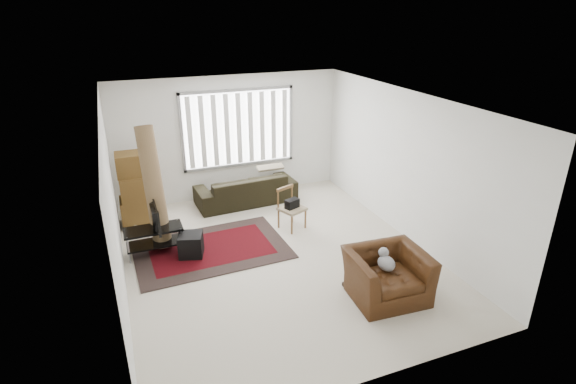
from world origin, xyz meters
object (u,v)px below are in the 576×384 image
(moving_boxes, at_px, (134,192))
(side_chair, at_px, (291,206))
(tv_stand, at_px, (154,235))
(armchair, at_px, (387,272))
(sofa, at_px, (246,185))

(moving_boxes, bearing_deg, side_chair, -24.92)
(tv_stand, bearing_deg, armchair, -39.94)
(tv_stand, bearing_deg, side_chair, 0.91)
(tv_stand, relative_size, side_chair, 1.20)
(tv_stand, distance_m, moving_boxes, 1.38)
(tv_stand, height_order, armchair, armchair)
(sofa, distance_m, side_chair, 1.57)
(side_chair, bearing_deg, sofa, 85.11)
(moving_boxes, bearing_deg, armchair, -50.15)
(moving_boxes, distance_m, armchair, 5.08)
(moving_boxes, relative_size, side_chair, 1.79)
(sofa, xyz_separation_m, side_chair, (0.47, -1.50, 0.04))
(armchair, bearing_deg, moving_boxes, 133.60)
(side_chair, height_order, armchair, armchair)
(side_chair, bearing_deg, armchair, -101.90)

